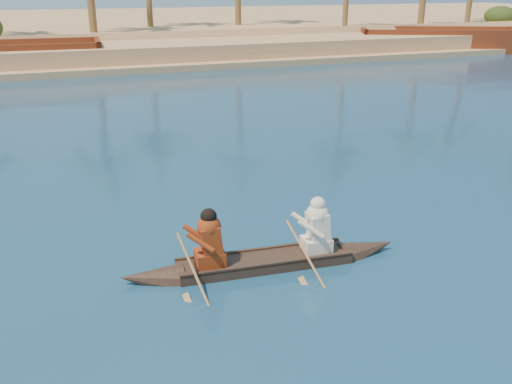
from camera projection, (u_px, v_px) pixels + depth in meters
name	position (u px, v px, depth m)	size (l,w,h in m)	color
ground	(1.00, 265.00, 10.59)	(160.00, 160.00, 0.00)	navy
sandy_embankment	(23.00, 32.00, 51.55)	(150.00, 51.00, 1.50)	tan
shrub_cluster	(19.00, 40.00, 37.82)	(100.00, 6.00, 2.40)	#283E16
canoe	(264.00, 253.00, 10.44)	(5.29, 1.10, 1.45)	#3D2D21
barge_right	(440.00, 42.00, 42.29)	(12.18, 8.31, 1.94)	#602714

